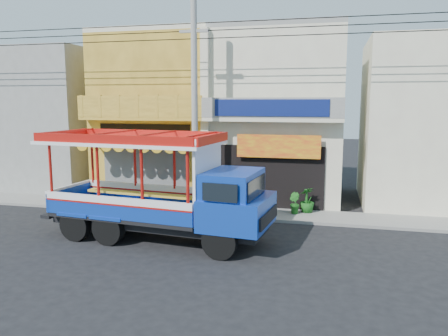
# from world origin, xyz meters

# --- Properties ---
(ground) EXTENTS (90.00, 90.00, 0.00)m
(ground) POSITION_xyz_m (0.00, 0.00, 0.00)
(ground) COLOR black
(ground) RESTS_ON ground
(sidewalk) EXTENTS (30.00, 2.00, 0.12)m
(sidewalk) POSITION_xyz_m (0.00, 4.00, 0.06)
(sidewalk) COLOR slate
(sidewalk) RESTS_ON ground
(shophouse_left) EXTENTS (6.00, 7.50, 8.24)m
(shophouse_left) POSITION_xyz_m (-4.00, 7.96, 4.11)
(shophouse_left) COLOR #A57B24
(shophouse_left) RESTS_ON ground
(shophouse_right) EXTENTS (6.00, 6.75, 8.24)m
(shophouse_right) POSITION_xyz_m (2.00, 7.96, 4.11)
(shophouse_right) COLOR beige
(shophouse_right) RESTS_ON ground
(party_pilaster) EXTENTS (0.35, 0.30, 8.00)m
(party_pilaster) POSITION_xyz_m (-1.00, 4.85, 4.00)
(party_pilaster) COLOR beige
(party_pilaster) RESTS_ON ground
(filler_building_left) EXTENTS (6.00, 6.00, 7.60)m
(filler_building_left) POSITION_xyz_m (-11.00, 8.00, 3.80)
(filler_building_left) COLOR gray
(filler_building_left) RESTS_ON ground
(filler_building_right) EXTENTS (6.00, 6.00, 7.60)m
(filler_building_right) POSITION_xyz_m (9.00, 8.00, 3.80)
(filler_building_right) COLOR beige
(filler_building_right) RESTS_ON ground
(utility_pole) EXTENTS (28.00, 0.26, 9.00)m
(utility_pole) POSITION_xyz_m (-0.85, 3.30, 5.03)
(utility_pole) COLOR gray
(utility_pole) RESTS_ON ground
(songthaew_truck) EXTENTS (8.28, 3.46, 3.76)m
(songthaew_truck) POSITION_xyz_m (-0.73, -0.22, 1.81)
(songthaew_truck) COLOR black
(songthaew_truck) RESTS_ON ground
(green_sign) EXTENTS (0.67, 0.39, 1.03)m
(green_sign) POSITION_xyz_m (-5.91, 3.88, 0.55)
(green_sign) COLOR black
(green_sign) RESTS_ON sidewalk
(potted_plant_b) EXTENTS (0.61, 0.63, 0.89)m
(potted_plant_b) POSITION_xyz_m (3.08, 4.18, 0.57)
(potted_plant_b) COLOR #195518
(potted_plant_b) RESTS_ON sidewalk
(potted_plant_c) EXTENTS (0.86, 0.86, 1.08)m
(potted_plant_c) POSITION_xyz_m (3.60, 4.51, 0.66)
(potted_plant_c) COLOR #195518
(potted_plant_c) RESTS_ON sidewalk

